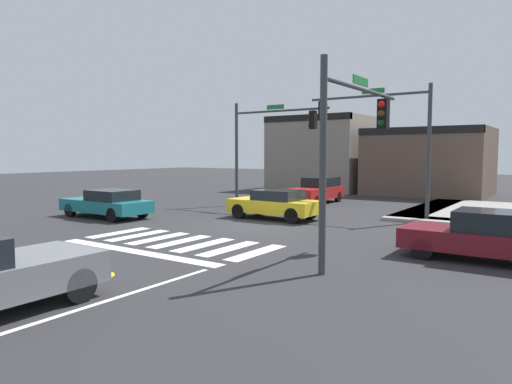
% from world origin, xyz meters
% --- Properties ---
extents(ground_plane, '(120.00, 120.00, 0.00)m').
position_xyz_m(ground_plane, '(0.00, 0.00, 0.00)').
color(ground_plane, '#2B2B2D').
extents(crosswalk_near, '(6.97, 2.76, 0.01)m').
position_xyz_m(crosswalk_near, '(0.00, -4.50, 0.00)').
color(crosswalk_near, silver).
rests_on(crosswalk_near, ground_plane).
extents(bike_detector_marking, '(0.97, 0.97, 0.01)m').
position_xyz_m(bike_detector_marking, '(1.41, -9.04, 0.00)').
color(bike_detector_marking, yellow).
rests_on(bike_detector_marking, ground_plane).
extents(curb_corner_northeast, '(10.00, 10.60, 0.15)m').
position_xyz_m(curb_corner_northeast, '(8.49, 9.42, 0.07)').
color(curb_corner_northeast, gray).
rests_on(curb_corner_northeast, ground_plane).
extents(storefront_row, '(16.44, 6.87, 6.07)m').
position_xyz_m(storefront_row, '(-2.02, 19.22, 2.75)').
color(storefront_row, gray).
rests_on(storefront_row, ground_plane).
extents(traffic_signal_northeast, '(5.89, 0.32, 6.13)m').
position_xyz_m(traffic_signal_northeast, '(3.59, 5.24, 4.31)').
color(traffic_signal_northeast, '#383A3D').
rests_on(traffic_signal_northeast, ground_plane).
extents(traffic_signal_southeast, '(0.32, 5.33, 5.44)m').
position_xyz_m(traffic_signal_southeast, '(6.02, -3.73, 3.72)').
color(traffic_signal_southeast, '#383A3D').
rests_on(traffic_signal_southeast, ground_plane).
extents(traffic_signal_northwest, '(5.99, 0.32, 5.94)m').
position_xyz_m(traffic_signal_northwest, '(-2.94, 5.66, 4.08)').
color(traffic_signal_northwest, '#383A3D').
rests_on(traffic_signal_northwest, ground_plane).
extents(car_teal, '(4.64, 1.91, 1.34)m').
position_xyz_m(car_teal, '(-7.10, -2.00, 0.69)').
color(car_teal, '#196B70').
rests_on(car_teal, ground_plane).
extents(car_yellow, '(4.22, 1.87, 1.37)m').
position_xyz_m(car_yellow, '(-0.23, 2.08, 0.72)').
color(car_yellow, gold).
rests_on(car_yellow, ground_plane).
extents(car_maroon, '(4.65, 1.87, 1.44)m').
position_xyz_m(car_maroon, '(9.36, -1.74, 0.73)').
color(car_maroon, maroon).
rests_on(car_maroon, ground_plane).
extents(car_red, '(1.84, 4.61, 1.57)m').
position_xyz_m(car_red, '(-1.88, 9.55, 0.79)').
color(car_red, red).
rests_on(car_red, ground_plane).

